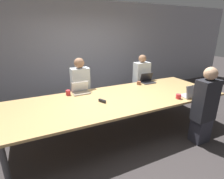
# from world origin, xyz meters

# --- Properties ---
(ground_plane) EXTENTS (24.00, 24.00, 0.00)m
(ground_plane) POSITION_xyz_m (0.00, 0.00, 0.00)
(ground_plane) COLOR #383333
(curtain_wall) EXTENTS (12.00, 0.06, 2.80)m
(curtain_wall) POSITION_xyz_m (0.00, 2.32, 1.40)
(curtain_wall) COLOR #9999A3
(curtain_wall) RESTS_ON ground_plane
(conference_table) EXTENTS (4.24, 1.47, 0.74)m
(conference_table) POSITION_xyz_m (0.00, 0.00, 0.70)
(conference_table) COLOR tan
(conference_table) RESTS_ON ground_plane
(laptop_far_midleft) EXTENTS (0.35, 0.24, 0.24)m
(laptop_far_midleft) POSITION_xyz_m (-0.58, 0.58, 0.81)
(laptop_far_midleft) COLOR gray
(laptop_far_midleft) RESTS_ON conference_table
(person_far_midleft) EXTENTS (0.40, 0.24, 1.42)m
(person_far_midleft) POSITION_xyz_m (-0.49, 0.93, 0.69)
(person_far_midleft) COLOR #2D2D38
(person_far_midleft) RESTS_ON ground_plane
(cup_far_midleft) EXTENTS (0.09, 0.09, 0.10)m
(cup_far_midleft) POSITION_xyz_m (-0.85, 0.56, 0.79)
(cup_far_midleft) COLOR red
(cup_far_midleft) RESTS_ON conference_table
(laptop_far_right) EXTENTS (0.34, 0.24, 0.24)m
(laptop_far_right) POSITION_xyz_m (1.13, 0.60, 0.81)
(laptop_far_right) COLOR #333338
(laptop_far_right) RESTS_ON conference_table
(person_far_right) EXTENTS (0.40, 0.24, 1.39)m
(person_far_right) POSITION_xyz_m (1.17, 0.92, 0.67)
(person_far_right) COLOR #2D2D38
(person_far_right) RESTS_ON ground_plane
(cup_far_right) EXTENTS (0.10, 0.10, 0.08)m
(cup_far_right) POSITION_xyz_m (0.84, 0.55, 0.78)
(cup_far_right) COLOR brown
(cup_far_right) RESTS_ON conference_table
(laptop_near_right) EXTENTS (0.31, 0.25, 0.25)m
(laptop_near_right) POSITION_xyz_m (1.28, -0.57, 0.82)
(laptop_near_right) COLOR #B7B7BC
(laptop_near_right) RESTS_ON conference_table
(person_near_right) EXTENTS (0.40, 0.24, 1.42)m
(person_near_right) POSITION_xyz_m (1.23, -0.95, 0.69)
(person_near_right) COLOR #2D2D38
(person_near_right) RESTS_ON ground_plane
(cup_near_right) EXTENTS (0.10, 0.10, 0.09)m
(cup_near_right) POSITION_xyz_m (1.02, -0.54, 0.79)
(cup_near_right) COLOR red
(cup_near_right) RESTS_ON conference_table
(stapler) EXTENTS (0.10, 0.15, 0.05)m
(stapler) POSITION_xyz_m (-0.37, -0.07, 0.77)
(stapler) COLOR black
(stapler) RESTS_ON conference_table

